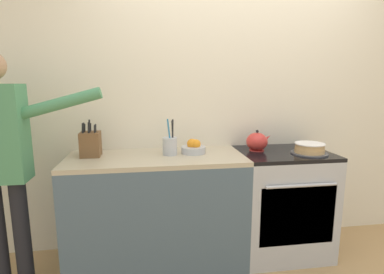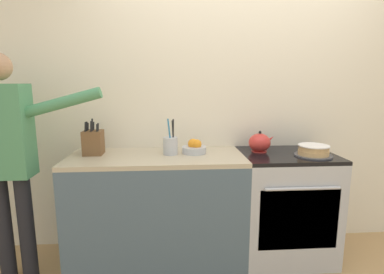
% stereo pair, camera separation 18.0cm
% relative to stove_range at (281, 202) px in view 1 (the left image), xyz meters
% --- Properties ---
extents(ground_plane, '(16.00, 16.00, 0.00)m').
position_rel_stove_range_xyz_m(ground_plane, '(-0.35, -0.30, -0.45)').
color(ground_plane, tan).
extents(wall_back, '(8.00, 0.04, 2.60)m').
position_rel_stove_range_xyz_m(wall_back, '(-0.35, 0.32, 0.85)').
color(wall_back, silver).
rests_on(wall_back, ground_plane).
extents(counter_cabinet, '(1.38, 0.60, 0.89)m').
position_rel_stove_range_xyz_m(counter_cabinet, '(-1.06, 0.00, -0.00)').
color(counter_cabinet, '#4C6070').
rests_on(counter_cabinet, ground_plane).
extents(stove_range, '(0.74, 0.63, 0.89)m').
position_rel_stove_range_xyz_m(stove_range, '(0.00, 0.00, 0.00)').
color(stove_range, '#B7BABF').
rests_on(stove_range, ground_plane).
extents(layer_cake, '(0.29, 0.29, 0.09)m').
position_rel_stove_range_xyz_m(layer_cake, '(0.17, -0.10, 0.49)').
color(layer_cake, '#4C4C51').
rests_on(layer_cake, stove_range).
extents(tea_kettle, '(0.22, 0.18, 0.18)m').
position_rel_stove_range_xyz_m(tea_kettle, '(-0.21, 0.08, 0.52)').
color(tea_kettle, red).
rests_on(tea_kettle, stove_range).
extents(knife_block, '(0.15, 0.15, 0.29)m').
position_rel_stove_range_xyz_m(knife_block, '(-1.57, 0.08, 0.55)').
color(knife_block, brown).
rests_on(knife_block, counter_cabinet).
extents(utensil_crock, '(0.12, 0.12, 0.29)m').
position_rel_stove_range_xyz_m(utensil_crock, '(-0.95, 0.03, 0.52)').
color(utensil_crock, '#B7BABF').
rests_on(utensil_crock, counter_cabinet).
extents(fruit_bowl, '(0.20, 0.20, 0.12)m').
position_rel_stove_range_xyz_m(fruit_bowl, '(-0.76, 0.06, 0.49)').
color(fruit_bowl, '#B7BABF').
rests_on(fruit_bowl, counter_cabinet).
extents(person_baker, '(0.94, 0.20, 1.67)m').
position_rel_stove_range_xyz_m(person_baker, '(-2.10, -0.16, 0.55)').
color(person_baker, black).
rests_on(person_baker, ground_plane).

